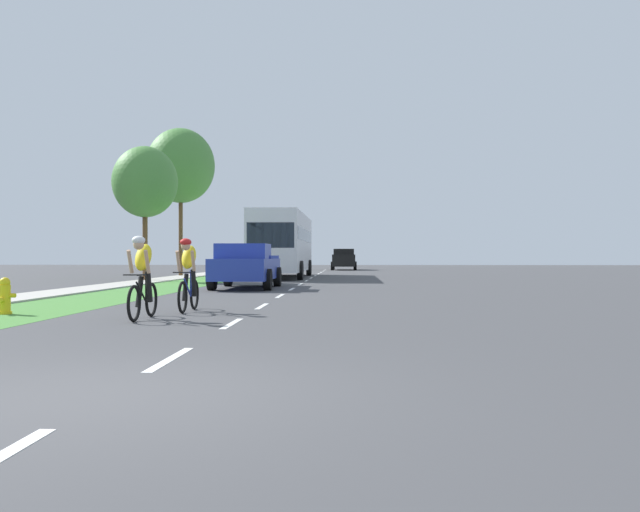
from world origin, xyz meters
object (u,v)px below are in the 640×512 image
at_px(bus_white, 283,242).
at_px(cyclist_trailing, 188,274).
at_px(street_tree_near, 145,182).
at_px(street_tree_far, 181,166).
at_px(fire_hydrant_yellow, 5,296).
at_px(cyclist_lead, 142,277).
at_px(suv_black, 344,259).
at_px(pickup_blue, 246,266).

bearing_deg(bus_white, cyclist_trailing, -89.40).
bearing_deg(cyclist_trailing, street_tree_near, 110.49).
bearing_deg(cyclist_trailing, street_tree_far, 105.03).
distance_m(cyclist_trailing, bus_white, 22.35).
bearing_deg(cyclist_trailing, bus_white, 90.60).
distance_m(fire_hydrant_yellow, cyclist_lead, 3.35).
distance_m(fire_hydrant_yellow, street_tree_near, 18.41).
bearing_deg(fire_hydrant_yellow, street_tree_near, 98.61).
xyz_separation_m(street_tree_near, street_tree_far, (-0.15, 7.18, 1.76)).
relative_size(cyclist_lead, bus_white, 0.15).
xyz_separation_m(fire_hydrant_yellow, street_tree_far, (-2.83, 24.86, 6.12)).
xyz_separation_m(cyclist_lead, street_tree_near, (-5.86, 18.62, 3.92)).
bearing_deg(fire_hydrant_yellow, suv_black, 81.22).
distance_m(fire_hydrant_yellow, cyclist_trailing, 3.74).
bearing_deg(fire_hydrant_yellow, street_tree_far, 96.50).
xyz_separation_m(bus_white, street_tree_near, (-6.06, -5.47, 2.75)).
relative_size(cyclist_trailing, suv_black, 0.37).
relative_size(fire_hydrant_yellow, suv_black, 0.16).
xyz_separation_m(cyclist_lead, suv_black, (3.42, 43.67, 0.14)).
bearing_deg(street_tree_near, bus_white, 42.03).
bearing_deg(bus_white, street_tree_near, -137.97).
distance_m(cyclist_trailing, pickup_blue, 10.05).
bearing_deg(pickup_blue, cyclist_trailing, -88.04).
distance_m(cyclist_lead, suv_black, 43.81).
bearing_deg(cyclist_lead, suv_black, 85.52).
bearing_deg(fire_hydrant_yellow, pickup_blue, 73.24).
relative_size(cyclist_trailing, bus_white, 0.15).
distance_m(fire_hydrant_yellow, street_tree_far, 25.76).
height_order(fire_hydrant_yellow, cyclist_trailing, cyclist_trailing).
bearing_deg(cyclist_lead, street_tree_far, 103.12).
xyz_separation_m(cyclist_trailing, bus_white, (-0.23, 22.31, 1.17)).
distance_m(cyclist_lead, cyclist_trailing, 1.82).
xyz_separation_m(cyclist_lead, cyclist_trailing, (0.44, 1.77, 0.00)).
bearing_deg(street_tree_near, suv_black, 69.67).
height_order(fire_hydrant_yellow, cyclist_lead, cyclist_lead).
distance_m(street_tree_near, street_tree_far, 7.40).
bearing_deg(cyclist_lead, fire_hydrant_yellow, 163.57).
bearing_deg(cyclist_trailing, fire_hydrant_yellow, -167.03).
distance_m(bus_white, suv_black, 19.88).
height_order(suv_black, street_tree_near, street_tree_near).
relative_size(cyclist_trailing, pickup_blue, 0.34).
height_order(street_tree_near, street_tree_far, street_tree_far).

